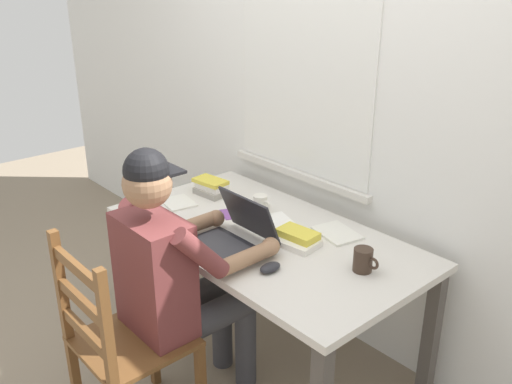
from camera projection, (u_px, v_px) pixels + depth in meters
ground_plane at (263, 355)px, 2.85m from camera, size 8.00×8.00×0.00m
back_wall at (340, 92)px, 2.66m from camera, size 6.00×0.08×2.60m
desk at (264, 248)px, 2.61m from camera, size 1.52×0.83×0.70m
seated_person at (177, 272)px, 2.29m from camera, size 0.50×0.60×1.24m
wooden_chair at (121, 344)px, 2.20m from camera, size 0.42×0.42×0.94m
laptop at (232, 234)px, 2.45m from camera, size 0.33×0.32×0.22m
computer_mouse at (270, 268)px, 2.25m from camera, size 0.06×0.10×0.03m
coffee_mug_white at (261, 204)px, 2.78m from camera, size 0.11×0.07×0.09m
coffee_mug_dark at (363, 260)px, 2.24m from camera, size 0.12×0.08×0.10m
book_stack_main at (211, 187)px, 3.00m from camera, size 0.20×0.14×0.08m
book_stack_side at (297, 238)px, 2.46m from camera, size 0.22×0.17×0.06m
paper_pile_near_laptop at (178, 203)px, 2.90m from camera, size 0.20×0.17×0.01m
paper_pile_back_corner at (337, 233)px, 2.56m from camera, size 0.24×0.20×0.01m
paper_pile_side at (272, 222)px, 2.68m from camera, size 0.24×0.24×0.00m
landscape_photo_print at (231, 214)px, 2.77m from camera, size 0.15×0.13×0.00m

